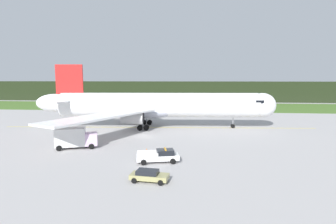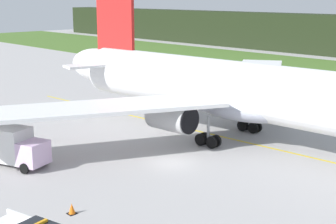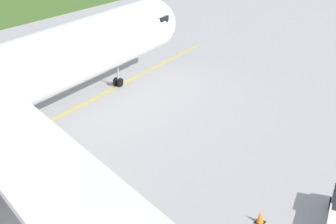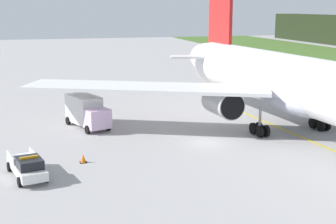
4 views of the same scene
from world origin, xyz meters
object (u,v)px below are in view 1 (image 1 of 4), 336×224
(catering_truck, at_px, (75,138))
(apron_cone, at_px, (147,151))
(ops_pickup_truck, at_px, (159,156))
(staff_car, at_px, (149,175))
(airliner, at_px, (156,106))

(catering_truck, height_order, apron_cone, catering_truck)
(ops_pickup_truck, distance_m, apron_cone, 5.21)
(ops_pickup_truck, xyz_separation_m, catering_truck, (-14.81, 6.09, 0.89))
(catering_truck, bearing_deg, apron_cone, -7.49)
(ops_pickup_truck, xyz_separation_m, apron_cone, (-2.59, 4.49, -0.54))
(catering_truck, distance_m, staff_car, 19.67)
(catering_truck, relative_size, apron_cone, 9.31)
(ops_pickup_truck, height_order, catering_truck, catering_truck)
(airliner, bearing_deg, catering_truck, -116.69)
(airliner, xyz_separation_m, catering_truck, (-10.30, -20.50, -3.35))
(catering_truck, height_order, staff_car, catering_truck)
(apron_cone, bearing_deg, ops_pickup_truck, -60.01)
(catering_truck, relative_size, staff_car, 1.59)
(ops_pickup_truck, xyz_separation_m, staff_car, (-0.22, -7.05, -0.20))
(ops_pickup_truck, distance_m, catering_truck, 16.04)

